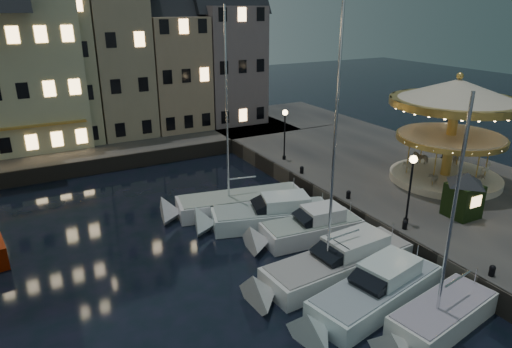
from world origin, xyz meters
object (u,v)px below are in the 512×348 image
motorboat_c (334,265)px  motorboat_f (233,204)px  streetlamp_d (447,128)px  bollard_a (492,270)px  motorboat_a (435,321)px  motorboat_e (265,216)px  bollard_b (405,224)px  bollard_d (302,169)px  streetlamp_b (411,180)px  motorboat_b (371,295)px  bollard_c (348,194)px  streetlamp_c (285,127)px  carousel (455,111)px  ticket_kiosk (465,187)px  motorboat_d (306,230)px

motorboat_c → motorboat_f: 9.82m
streetlamp_d → bollard_a: size_ratio=7.32×
streetlamp_d → motorboat_a: motorboat_a is taller
motorboat_a → motorboat_e: motorboat_a is taller
bollard_b → bollard_d: same height
streetlamp_b → motorboat_b: size_ratio=0.49×
streetlamp_b → motorboat_a: (-4.69, -6.40, -3.48)m
bollard_c → bollard_b: bearing=-90.0°
streetlamp_c → motorboat_b: bearing=-109.0°
motorboat_b → streetlamp_d: bearing=32.0°
motorboat_a → carousel: 17.05m
streetlamp_b → ticket_kiosk: size_ratio=1.30×
bollard_c → motorboat_e: 5.75m
motorboat_b → ticket_kiosk: size_ratio=2.65×
streetlamp_c → bollard_a: (-0.60, -19.50, -2.41)m
motorboat_b → carousel: carousel is taller
motorboat_d → carousel: carousel is taller
ticket_kiosk → motorboat_d: bearing=154.9°
streetlamp_b → bollard_d: size_ratio=7.32×
motorboat_e → motorboat_d: bearing=-67.7°
bollard_c → motorboat_f: motorboat_f is taller
motorboat_b → carousel: (13.63, 7.50, 5.79)m
bollard_a → bollard_b: size_ratio=1.00×
bollard_c → streetlamp_d: bearing=11.9°
bollard_a → motorboat_c: 7.42m
streetlamp_b → motorboat_c: (-5.88, -0.87, -3.34)m
streetlamp_c → motorboat_b: (-5.95, -17.26, -3.37)m
motorboat_b → motorboat_c: size_ratio=0.66×
bollard_b → motorboat_f: (-6.38, 9.39, -1.07)m
streetlamp_d → motorboat_a: (-15.99, -13.40, -3.48)m
streetlamp_d → bollard_b: (-11.90, -7.50, -2.41)m
motorboat_b → motorboat_d: same height
streetlamp_d → bollard_c: size_ratio=7.32×
streetlamp_c → carousel: carousel is taller
bollard_d → motorboat_c: (-5.28, -10.87, -0.92)m
motorboat_a → motorboat_d: (-0.22, 9.54, 0.10)m
bollard_a → bollard_d: same height
bollard_b → motorboat_b: motorboat_b is taller
streetlamp_d → motorboat_d: (-16.21, -3.87, -3.38)m
streetlamp_c → ticket_kiosk: (3.65, -14.38, -0.81)m
motorboat_b → carousel: size_ratio=0.95×
bollard_a → motorboat_b: (-5.35, 2.24, -0.96)m
motorboat_c → motorboat_d: bearing=76.4°
streetlamp_d → ticket_kiosk: 11.01m
motorboat_b → motorboat_e: size_ratio=0.98×
bollard_d → carousel: 11.45m
bollard_a → motorboat_a: bearing=-174.4°
bollard_d → motorboat_a: size_ratio=0.05×
motorboat_a → motorboat_e: (-1.39, 12.38, 0.11)m
motorboat_c → carousel: bearing=18.7°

